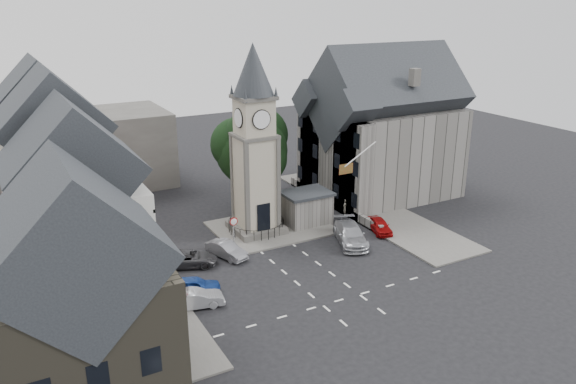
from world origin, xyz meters
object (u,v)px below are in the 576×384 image
car_west_blue (194,286)px  car_east_red (379,225)px  clock_tower (255,142)px  stone_shelter (306,208)px  pedestrian (345,208)px

car_west_blue → car_east_red: (18.06, 2.62, -0.01)m
clock_tower → car_west_blue: (-8.55, -7.85, -7.50)m
clock_tower → car_east_red: bearing=-28.8°
car_west_blue → stone_shelter: bearing=-40.0°
stone_shelter → pedestrian: bearing=-1.0°
stone_shelter → pedestrian: (4.25, -0.07, -0.73)m
pedestrian → stone_shelter: bearing=-19.8°
clock_tower → car_east_red: size_ratio=4.56×
pedestrian → car_west_blue: bearing=3.6°
clock_tower → car_east_red: 13.20m
clock_tower → car_west_blue: 13.82m
clock_tower → car_west_blue: bearing=-137.5°
car_east_red → pedestrian: bearing=111.4°
clock_tower → pedestrian: (9.05, -0.56, -7.30)m
clock_tower → pedestrian: bearing=-3.6°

